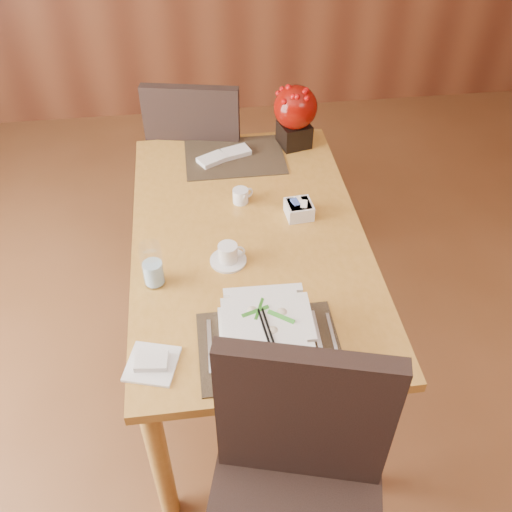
{
  "coord_description": "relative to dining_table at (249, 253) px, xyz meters",
  "views": [
    {
      "loc": [
        -0.19,
        -1.07,
        2.2
      ],
      "look_at": [
        -0.0,
        0.35,
        0.87
      ],
      "focal_mm": 40.0,
      "sensor_mm": 36.0,
      "label": 1
    }
  ],
  "objects": [
    {
      "name": "dining_table",
      "position": [
        0.0,
        0.0,
        0.0
      ],
      "size": [
        0.9,
        1.5,
        0.75
      ],
      "color": "#B98133",
      "rests_on": "ground"
    },
    {
      "name": "berry_decor",
      "position": [
        0.29,
        0.63,
        0.26
      ],
      "size": [
        0.2,
        0.2,
        0.29
      ],
      "rotation": [
        0.0,
        0.0,
        0.24
      ],
      "color": "black",
      "rests_on": "dining_table"
    },
    {
      "name": "water_glass",
      "position": [
        -0.36,
        -0.21,
        0.18
      ],
      "size": [
        0.09,
        0.09,
        0.18
      ],
      "primitive_type": "cylinder",
      "rotation": [
        0.0,
        0.0,
        -0.27
      ],
      "color": "silver",
      "rests_on": "dining_table"
    },
    {
      "name": "ground",
      "position": [
        0.0,
        -0.6,
        -0.65
      ],
      "size": [
        6.0,
        6.0,
        0.0
      ],
      "primitive_type": "plane",
      "color": "brown",
      "rests_on": "ground"
    },
    {
      "name": "far_chair",
      "position": [
        -0.16,
        0.86,
        -0.08
      ],
      "size": [
        0.56,
        0.56,
        1.02
      ],
      "rotation": [
        0.0,
        0.0,
        2.94
      ],
      "color": "black",
      "rests_on": "ground"
    },
    {
      "name": "near_chair",
      "position": [
        0.02,
        -0.98,
        -0.04
      ],
      "size": [
        0.62,
        0.62,
        1.09
      ],
      "rotation": [
        0.0,
        0.0,
        -0.27
      ],
      "color": "black",
      "rests_on": "ground"
    },
    {
      "name": "placemat_far",
      "position": [
        0.0,
        0.55,
        0.1
      ],
      "size": [
        0.45,
        0.33,
        0.01
      ],
      "primitive_type": "cube",
      "color": "black",
      "rests_on": "dining_table"
    },
    {
      "name": "creamer_jug",
      "position": [
        -0.01,
        0.22,
        0.13
      ],
      "size": [
        0.11,
        0.11,
        0.06
      ],
      "primitive_type": null,
      "rotation": [
        0.0,
        0.0,
        0.4
      ],
      "color": "silver",
      "rests_on": "dining_table"
    },
    {
      "name": "soup_setting",
      "position": [
        -0.01,
        -0.53,
        0.16
      ],
      "size": [
        0.31,
        0.31,
        0.12
      ],
      "rotation": [
        0.0,
        0.0,
        -0.03
      ],
      "color": "silver",
      "rests_on": "dining_table"
    },
    {
      "name": "sugar_caddy",
      "position": [
        0.21,
        0.1,
        0.13
      ],
      "size": [
        0.11,
        0.11,
        0.06
      ],
      "primitive_type": "cube",
      "rotation": [
        0.0,
        0.0,
        0.09
      ],
      "color": "silver",
      "rests_on": "dining_table"
    },
    {
      "name": "napkins_far",
      "position": [
        -0.04,
        0.55,
        0.11
      ],
      "size": [
        0.26,
        0.18,
        0.02
      ],
      "primitive_type": null,
      "rotation": [
        0.0,
        0.0,
        0.4
      ],
      "color": "silver",
      "rests_on": "dining_table"
    },
    {
      "name": "coffee_cup",
      "position": [
        -0.09,
        -0.14,
        0.13
      ],
      "size": [
        0.14,
        0.14,
        0.08
      ],
      "rotation": [
        0.0,
        0.0,
        -0.02
      ],
      "color": "silver",
      "rests_on": "dining_table"
    },
    {
      "name": "placemat_near",
      "position": [
        0.0,
        -0.55,
        0.1
      ],
      "size": [
        0.45,
        0.33,
        0.01
      ],
      "primitive_type": "cube",
      "color": "black",
      "rests_on": "dining_table"
    },
    {
      "name": "bread_plate",
      "position": [
        -0.37,
        -0.57,
        0.1
      ],
      "size": [
        0.19,
        0.19,
        0.01
      ],
      "primitive_type": "cube",
      "rotation": [
        0.0,
        0.0,
        -0.29
      ],
      "color": "silver",
      "rests_on": "dining_table"
    }
  ]
}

